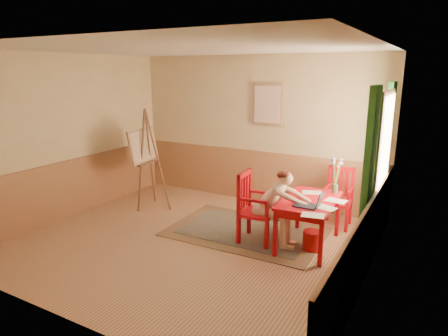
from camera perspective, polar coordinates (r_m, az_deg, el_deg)
The scene contains 14 objects.
room at distance 5.67m, azimuth -4.92°, elevation 2.56°, with size 5.04×4.54×2.84m.
wainscot at distance 6.55m, azimuth -0.87°, elevation -3.96°, with size 5.00×4.50×1.00m.
window at distance 5.87m, azimuth 21.64°, elevation 1.45°, with size 0.12×2.01×2.20m.
wall_portrait at distance 7.41m, azimuth 6.29°, elevation 9.11°, with size 0.60×0.05×0.76m.
rug at distance 6.41m, azimuth 3.17°, elevation -9.09°, with size 2.43×1.64×0.02m.
table at distance 5.82m, azimuth 12.23°, elevation -5.27°, with size 0.77×1.23×0.72m.
chair_left at distance 5.90m, azimuth 4.42°, elevation -5.74°, with size 0.52×0.50×1.07m.
chair_back at distance 6.78m, azimuth 16.20°, elevation -4.08°, with size 0.45×0.47×0.97m.
figure at distance 5.76m, azimuth 7.36°, elevation -5.19°, with size 0.86×0.38×1.16m.
laptop at distance 5.46m, azimuth 12.39°, elevation -5.08°, with size 0.39×0.24×0.23m.
papers at distance 5.64m, azimuth 13.91°, elevation -4.99°, with size 0.74×1.21×0.00m.
vase at distance 6.12m, azimuth 15.84°, elevation -1.28°, with size 0.19×0.27×0.53m.
wastebasket at distance 5.88m, azimuth 12.60°, elevation -10.19°, with size 0.27×0.27×0.29m, color #B40B10.
easel at distance 7.39m, azimuth -11.36°, elevation 2.63°, with size 0.66×0.83×1.86m.
Camera 1 is at (3.11, -4.61, 2.52)m, focal length 31.65 mm.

